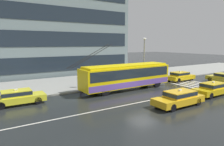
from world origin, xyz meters
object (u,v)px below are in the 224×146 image
at_px(taxi_oncoming_far, 212,88).
at_px(pedestrian_approaching_curb, 141,68).
at_px(trolleybus, 127,76).
at_px(pedestrian_waiting_by_pole, 143,70).
at_px(taxi_queued_behind_bus, 18,97).
at_px(pedestrian_walking_past, 81,79).
at_px(taxi_oncoming_near, 179,98).
at_px(street_lamp, 144,55).
at_px(taxi_ahead_of_bus, 180,76).
at_px(pedestrian_at_shelter, 106,72).

distance_m(taxi_oncoming_far, pedestrian_approaching_curb, 10.24).
distance_m(trolleybus, pedestrian_waiting_by_pole, 5.16).
relative_size(taxi_queued_behind_bus, taxi_oncoming_far, 0.98).
height_order(taxi_oncoming_far, pedestrian_walking_past, pedestrian_walking_past).
distance_m(trolleybus, taxi_oncoming_near, 7.33).
bearing_deg(trolleybus, taxi_queued_behind_bus, 178.45).
height_order(pedestrian_walking_past, street_lamp, street_lamp).
height_order(pedestrian_waiting_by_pole, street_lamp, street_lamp).
height_order(trolleybus, taxi_ahead_of_bus, trolleybus).
height_order(taxi_queued_behind_bus, taxi_oncoming_near, same).
relative_size(taxi_ahead_of_bus, pedestrian_waiting_by_pole, 2.14).
height_order(taxi_oncoming_near, taxi_ahead_of_bus, same).
xyz_separation_m(taxi_oncoming_near, street_lamp, (4.31, 9.41, 2.93)).
bearing_deg(pedestrian_approaching_curb, pedestrian_at_shelter, -176.72).
bearing_deg(pedestrian_approaching_curb, trolleybus, -145.47).
xyz_separation_m(taxi_ahead_of_bus, street_lamp, (-5.13, 1.87, 2.93)).
xyz_separation_m(trolleybus, taxi_ahead_of_bus, (9.53, 0.26, -0.87)).
height_order(taxi_queued_behind_bus, pedestrian_walking_past, pedestrian_walking_past).
bearing_deg(pedestrian_waiting_by_pole, street_lamp, -121.02).
relative_size(taxi_oncoming_near, street_lamp, 0.81).
relative_size(trolleybus, street_lamp, 2.15).
relative_size(taxi_queued_behind_bus, street_lamp, 0.74).
relative_size(trolleybus, taxi_oncoming_far, 2.84).
distance_m(pedestrian_at_shelter, pedestrian_walking_past, 3.32).
bearing_deg(pedestrian_at_shelter, taxi_queued_behind_bus, -165.14).
height_order(taxi_oncoming_near, pedestrian_walking_past, pedestrian_walking_past).
xyz_separation_m(pedestrian_walking_past, street_lamp, (8.65, -1.06, 2.52)).
bearing_deg(taxi_ahead_of_bus, taxi_oncoming_near, -141.40).
bearing_deg(trolleybus, pedestrian_walking_past, 143.16).
bearing_deg(taxi_oncoming_near, taxi_oncoming_far, 5.28).
bearing_deg(pedestrian_walking_past, taxi_oncoming_far, -44.64).
height_order(taxi_oncoming_near, pedestrian_waiting_by_pole, pedestrian_waiting_by_pole).
xyz_separation_m(taxi_queued_behind_bus, taxi_ahead_of_bus, (20.87, -0.05, 0.00)).
bearing_deg(trolleybus, taxi_oncoming_near, -89.30).
bearing_deg(trolleybus, pedestrian_approaching_curb, 34.53).
height_order(pedestrian_at_shelter, pedestrian_walking_past, pedestrian_at_shelter).
height_order(taxi_ahead_of_bus, pedestrian_walking_past, pedestrian_walking_past).
xyz_separation_m(taxi_oncoming_near, pedestrian_waiting_by_pole, (4.47, 9.68, 1.00)).
relative_size(pedestrian_at_shelter, pedestrian_waiting_by_pole, 0.99).
bearing_deg(pedestrian_waiting_by_pole, taxi_queued_behind_bus, -172.49).
distance_m(taxi_oncoming_far, pedestrian_at_shelter, 11.97).
distance_m(taxi_oncoming_far, taxi_oncoming_near, 5.74).
distance_m(taxi_ahead_of_bus, pedestrian_at_shelter, 10.92).
height_order(taxi_oncoming_far, taxi_oncoming_near, same).
height_order(taxi_oncoming_far, pedestrian_waiting_by_pole, pedestrian_waiting_by_pole).
distance_m(taxi_oncoming_near, pedestrian_walking_past, 11.34).
distance_m(trolleybus, pedestrian_walking_past, 5.34).
xyz_separation_m(taxi_queued_behind_bus, pedestrian_approaching_curb, (16.28, 3.09, 1.09)).
bearing_deg(taxi_ahead_of_bus, pedestrian_at_shelter, 165.09).
bearing_deg(taxi_ahead_of_bus, taxi_oncoming_far, -117.97).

